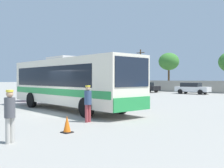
# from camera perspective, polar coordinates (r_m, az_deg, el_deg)

# --- Properties ---
(ground_plane) EXTENTS (300.00, 300.00, 0.00)m
(ground_plane) POSITION_cam_1_polar(r_m,az_deg,el_deg) (23.42, 8.01, -3.82)
(ground_plane) COLOR gray
(perimeter_wall) EXTENTS (80.00, 0.30, 1.74)m
(perimeter_wall) POSITION_cam_1_polar(r_m,az_deg,el_deg) (40.09, 22.11, -0.60)
(perimeter_wall) COLOR #9E998C
(perimeter_wall) RESTS_ON ground_plane
(coach_bus_cream_green) EXTENTS (11.45, 4.19, 3.46)m
(coach_bus_cream_green) POSITION_cam_1_polar(r_m,az_deg,el_deg) (17.52, -9.09, 0.59)
(coach_bus_cream_green) COLOR silver
(coach_bus_cream_green) RESTS_ON ground_plane
(attendant_by_bus_door) EXTENTS (0.37, 0.37, 1.70)m
(attendant_by_bus_door) POSITION_cam_1_polar(r_m,az_deg,el_deg) (12.42, -5.13, -3.68)
(attendant_by_bus_door) COLOR #99383D
(attendant_by_bus_door) RESTS_ON ground_plane
(passenger_waiting_on_apron) EXTENTS (0.36, 0.36, 1.66)m
(passenger_waiting_on_apron) POSITION_cam_1_polar(r_m,az_deg,el_deg) (8.92, -20.88, -5.75)
(passenger_waiting_on_apron) COLOR #B7B2A8
(passenger_waiting_on_apron) RESTS_ON ground_plane
(vendor_umbrella_secondary_pink) EXTENTS (2.56, 2.56, 2.06)m
(vendor_umbrella_secondary_pink) POSITION_cam_1_polar(r_m,az_deg,el_deg) (25.08, -16.52, 0.32)
(vendor_umbrella_secondary_pink) COLOR gray
(vendor_umbrella_secondary_pink) RESTS_ON ground_plane
(parked_car_leftmost_dark_blue) EXTENTS (4.17, 2.15, 1.41)m
(parked_car_leftmost_dark_blue) POSITION_cam_1_polar(r_m,az_deg,el_deg) (43.93, 1.56, -0.53)
(parked_car_leftmost_dark_blue) COLOR navy
(parked_car_leftmost_dark_blue) RESTS_ON ground_plane
(parked_car_second_black) EXTENTS (4.44, 2.27, 1.48)m
(parked_car_second_black) POSITION_cam_1_polar(r_m,az_deg,el_deg) (40.62, 7.03, -0.63)
(parked_car_second_black) COLOR black
(parked_car_second_black) RESTS_ON ground_plane
(parked_car_third_white) EXTENTS (4.40, 2.09, 1.49)m
(parked_car_third_white) POSITION_cam_1_polar(r_m,az_deg,el_deg) (37.13, 16.66, -0.82)
(parked_car_third_white) COLOR silver
(parked_car_third_white) RESTS_ON ground_plane
(utility_pole_near) EXTENTS (1.80, 0.24, 7.50)m
(utility_pole_near) POSITION_cam_1_polar(r_m,az_deg,el_deg) (50.60, 6.07, 3.27)
(utility_pole_near) COLOR #4C3823
(utility_pole_near) RESTS_ON ground_plane
(roadside_tree_left) EXTENTS (3.46, 3.46, 6.43)m
(roadside_tree_left) POSITION_cam_1_polar(r_m,az_deg,el_deg) (46.72, 11.97, 4.65)
(roadside_tree_left) COLOR brown
(roadside_tree_left) RESTS_ON ground_plane
(traffic_cone_on_apron) EXTENTS (0.36, 0.36, 0.64)m
(traffic_cone_on_apron) POSITION_cam_1_polar(r_m,az_deg,el_deg) (10.18, -9.53, -8.47)
(traffic_cone_on_apron) COLOR black
(traffic_cone_on_apron) RESTS_ON ground_plane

